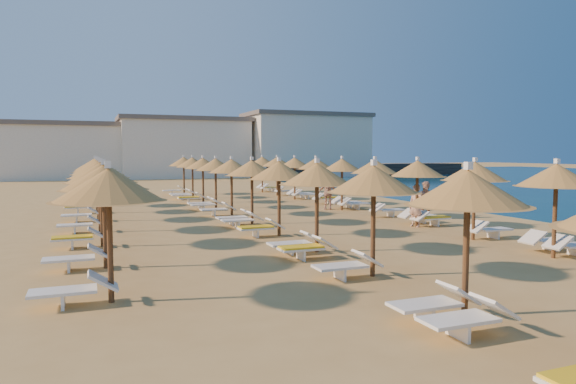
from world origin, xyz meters
name	(u,v)px	position (x,y,z in m)	size (l,w,h in m)	color
ground	(336,234)	(0.00, 0.00, 0.00)	(220.00, 220.00, 0.00)	tan
jetty	(365,170)	(25.98, 43.06, 0.75)	(30.00, 4.00, 1.50)	black
hotel_blocks	(195,147)	(3.74, 46.01, 3.70)	(46.05, 11.55, 8.10)	white
parasol_row_east	(375,168)	(3.89, 3.72, 2.34)	(2.32, 35.50, 2.87)	brown
parasol_row_west	(252,169)	(-2.11, 3.72, 2.34)	(2.32, 35.50, 2.87)	brown
parasol_row_inland	(99,171)	(-8.21, 3.72, 2.34)	(2.32, 22.23, 2.87)	brown
loungers	(282,215)	(-0.77, 3.67, 0.34)	(15.16, 34.71, 0.66)	white
beachgoer_c	(328,193)	(3.35, 7.66, 0.87)	(1.02, 0.43, 1.74)	tan
beachgoer_b	(427,200)	(5.93, 2.51, 0.86)	(0.84, 0.65, 1.72)	tan
beachgoer_a	(416,206)	(3.90, 0.48, 0.87)	(0.64, 0.42, 1.75)	tan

